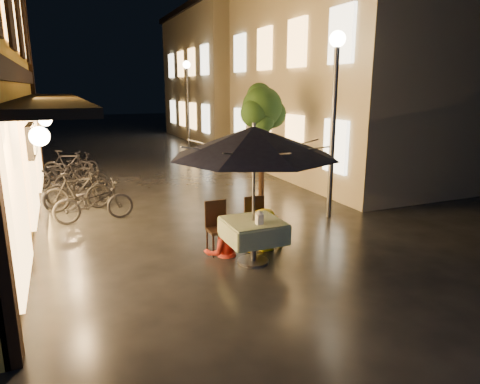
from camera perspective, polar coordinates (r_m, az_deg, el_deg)
name	(u,v)px	position (r m, az deg, el deg)	size (l,w,h in m)	color
ground	(248,268)	(7.47, 1.03, -10.13)	(90.00, 90.00, 0.00)	black
east_building_near	(367,76)	(16.36, 16.63, 14.60)	(7.30, 9.30, 6.80)	tan
east_building_far	(241,76)	(26.33, 0.20, 15.20)	(7.30, 10.30, 7.30)	tan
street_tree	(262,110)	(11.95, 3.01, 10.88)	(1.43, 1.20, 3.15)	black
streetlamp_near	(335,92)	(10.06, 12.53, 12.86)	(0.36, 0.36, 4.23)	#59595E
streetlamp_far	(187,89)	(21.05, -7.04, 13.42)	(0.36, 0.36, 4.23)	#59595E
cafe_table	(253,231)	(7.51, 1.78, -5.19)	(0.99, 0.99, 0.78)	#59595E
patio_umbrella	(254,142)	(7.15, 1.87, 6.72)	(2.86, 2.86, 2.46)	#59595E
cafe_chair_left	(217,224)	(8.03, -3.02, -4.29)	(0.42, 0.42, 0.97)	black
cafe_chair_right	(256,219)	(8.32, 2.18, -3.63)	(0.42, 0.42, 0.97)	black
table_lantern	(259,216)	(7.20, 2.58, -3.27)	(0.16, 0.16, 0.25)	white
person_orange	(222,216)	(7.83, -2.37, -3.28)	(0.71, 0.55, 1.46)	red
person_yellow	(265,210)	(8.10, 3.33, -2.42)	(0.99, 0.57, 1.54)	yellow
bicycle_0	(94,202)	(10.39, -18.95, -1.21)	(0.62, 1.79, 0.94)	black
bicycle_1	(77,191)	(11.44, -20.88, 0.07)	(0.46, 1.63, 0.98)	black
bicycle_2	(81,187)	(12.08, -20.49, 0.63)	(0.61, 1.74, 0.92)	black
bicycle_3	(81,178)	(13.31, -20.43, 1.75)	(0.42, 1.49, 0.89)	black
bicycle_4	(61,173)	(14.09, -22.73, 2.38)	(0.66, 1.89, 1.00)	black
bicycle_5	(68,165)	(15.28, -21.96, 3.31)	(0.48, 1.69, 1.01)	black
bicycle_6	(76,165)	(15.89, -21.03, 3.37)	(0.53, 1.52, 0.80)	black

